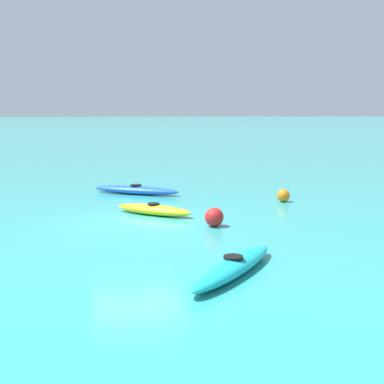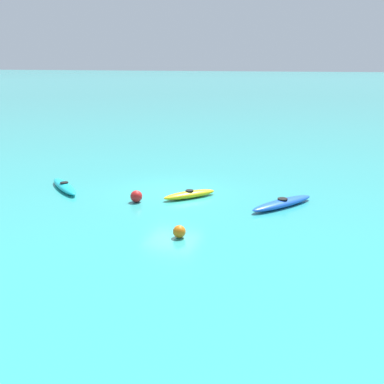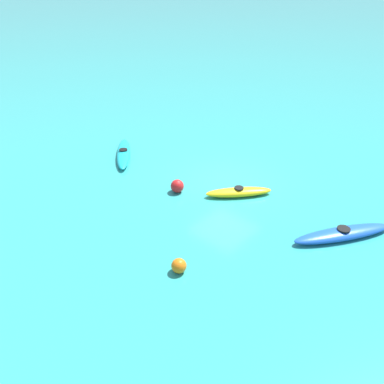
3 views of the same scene
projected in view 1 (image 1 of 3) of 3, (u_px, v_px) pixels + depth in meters
ground_plane at (136, 223)px, 14.89m from camera, size 600.00×600.00×0.00m
kayak_cyan at (233, 266)px, 10.22m from camera, size 2.98×2.69×0.37m
kayak_blue at (136, 190)px, 20.12m from camera, size 2.48×3.35×0.37m
kayak_yellow at (154, 210)px, 16.09m from camera, size 2.14×2.35×0.37m
buoy_orange at (283, 195)px, 18.39m from camera, size 0.45×0.45×0.45m
buoy_red at (214, 217)px, 14.44m from camera, size 0.53×0.53×0.53m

